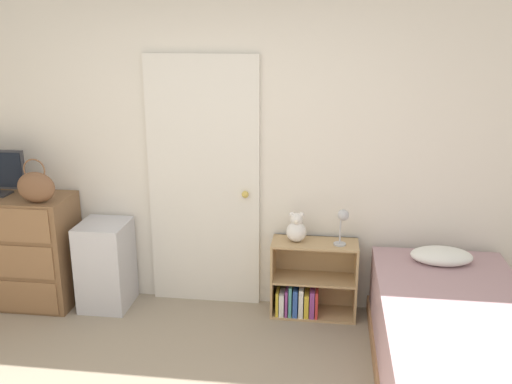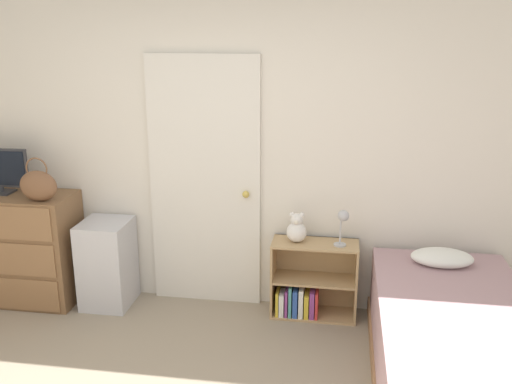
# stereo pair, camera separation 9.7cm
# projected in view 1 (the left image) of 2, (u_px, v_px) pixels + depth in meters

# --- Properties ---
(wall_back) EXTENTS (10.00, 0.06, 2.55)m
(wall_back) POSITION_uv_depth(u_px,v_px,m) (222.00, 151.00, 4.48)
(wall_back) COLOR silver
(wall_back) RESTS_ON ground_plane
(door_closed) EXTENTS (0.89, 0.09, 2.02)m
(door_closed) POSITION_uv_depth(u_px,v_px,m) (204.00, 184.00, 4.53)
(door_closed) COLOR silver
(door_closed) RESTS_ON ground_plane
(dresser) EXTENTS (1.08, 0.47, 0.92)m
(dresser) POSITION_uv_depth(u_px,v_px,m) (9.00, 249.00, 4.67)
(dresser) COLOR brown
(dresser) RESTS_ON ground_plane
(handbag) EXTENTS (0.30, 0.13, 0.35)m
(handbag) POSITION_uv_depth(u_px,v_px,m) (36.00, 187.00, 4.33)
(handbag) COLOR brown
(handbag) RESTS_ON dresser
(storage_bin) EXTENTS (0.38, 0.41, 0.71)m
(storage_bin) POSITION_uv_depth(u_px,v_px,m) (106.00, 265.00, 4.62)
(storage_bin) COLOR silver
(storage_bin) RESTS_ON ground_plane
(bookshelf) EXTENTS (0.67, 0.28, 0.62)m
(bookshelf) POSITION_uv_depth(u_px,v_px,m) (308.00, 286.00, 4.51)
(bookshelf) COLOR tan
(bookshelf) RESTS_ON ground_plane
(teddy_bear) EXTENTS (0.16, 0.16, 0.24)m
(teddy_bear) POSITION_uv_depth(u_px,v_px,m) (296.00, 229.00, 4.39)
(teddy_bear) COLOR silver
(teddy_bear) RESTS_ON bookshelf
(desk_lamp) EXTENTS (0.11, 0.10, 0.29)m
(desk_lamp) POSITION_uv_depth(u_px,v_px,m) (343.00, 220.00, 4.28)
(desk_lamp) COLOR #B2B2B7
(desk_lamp) RESTS_ON bookshelf
(bed) EXTENTS (0.99, 2.00, 0.67)m
(bed) POSITION_uv_depth(u_px,v_px,m) (457.00, 348.00, 3.57)
(bed) COLOR #996B47
(bed) RESTS_ON ground_plane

